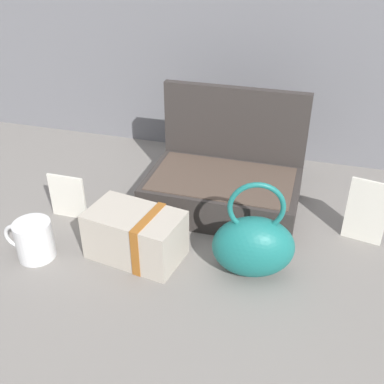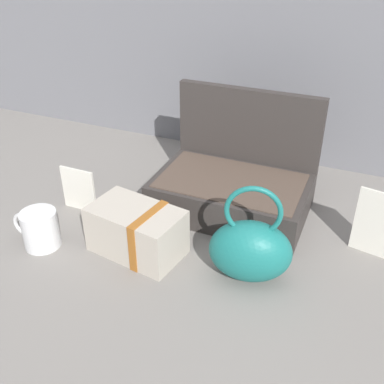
% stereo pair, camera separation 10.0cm
% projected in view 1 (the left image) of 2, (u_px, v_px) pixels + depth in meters
% --- Properties ---
extents(ground_plane, '(6.00, 6.00, 0.00)m').
position_uv_depth(ground_plane, '(185.00, 248.00, 1.11)').
color(ground_plane, slate).
extents(open_suitcase, '(0.40, 0.27, 0.30)m').
position_uv_depth(open_suitcase, '(225.00, 181.00, 1.24)').
color(open_suitcase, '#332D2B').
rests_on(open_suitcase, ground_plane).
extents(teal_pouch_handbag, '(0.20, 0.15, 0.23)m').
position_uv_depth(teal_pouch_handbag, '(253.00, 245.00, 1.00)').
color(teal_pouch_handbag, '#196B66').
rests_on(teal_pouch_handbag, ground_plane).
extents(cream_toiletry_bag, '(0.23, 0.16, 0.12)m').
position_uv_depth(cream_toiletry_bag, '(137.00, 235.00, 1.06)').
color(cream_toiletry_bag, '#B2A899').
rests_on(cream_toiletry_bag, ground_plane).
extents(coffee_mug, '(0.12, 0.09, 0.09)m').
position_uv_depth(coffee_mug, '(34.00, 240.00, 1.06)').
color(coffee_mug, silver).
rests_on(coffee_mug, ground_plane).
extents(info_card_left, '(0.09, 0.02, 0.17)m').
position_uv_depth(info_card_left, '(367.00, 212.00, 1.09)').
color(info_card_left, silver).
rests_on(info_card_left, ground_plane).
extents(poster_card_right, '(0.10, 0.01, 0.12)m').
position_uv_depth(poster_card_right, '(68.00, 197.00, 1.19)').
color(poster_card_right, silver).
rests_on(poster_card_right, ground_plane).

